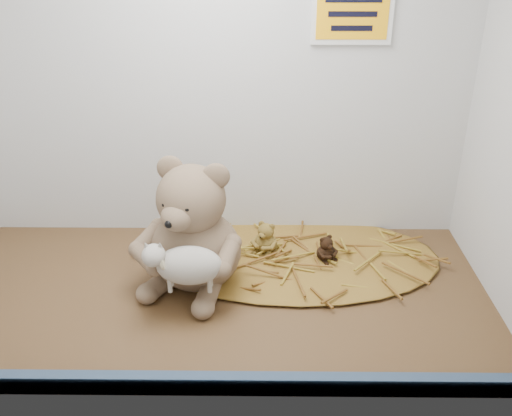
{
  "coord_description": "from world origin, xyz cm",
  "views": [
    {
      "loc": [
        9.93,
        -103.11,
        73.83
      ],
      "look_at": [
        8.87,
        1.31,
        20.7
      ],
      "focal_mm": 40.0,
      "sensor_mm": 36.0,
      "label": 1
    }
  ],
  "objects_px": {
    "main_teddy": "(194,225)",
    "mini_teddy_tan": "(266,236)",
    "mini_teddy_brown": "(326,247)",
    "toy_lamb": "(189,265)"
  },
  "relations": [
    {
      "from": "toy_lamb",
      "to": "mini_teddy_tan",
      "type": "bearing_deg",
      "value": 55.56
    },
    {
      "from": "mini_teddy_tan",
      "to": "mini_teddy_brown",
      "type": "distance_m",
      "value": 0.15
    },
    {
      "from": "main_teddy",
      "to": "mini_teddy_tan",
      "type": "xyz_separation_m",
      "value": [
        0.16,
        0.12,
        -0.1
      ]
    },
    {
      "from": "main_teddy",
      "to": "toy_lamb",
      "type": "xyz_separation_m",
      "value": [
        0.0,
        -0.11,
        -0.03
      ]
    },
    {
      "from": "main_teddy",
      "to": "mini_teddy_tan",
      "type": "bearing_deg",
      "value": 59.76
    },
    {
      "from": "main_teddy",
      "to": "mini_teddy_tan",
      "type": "distance_m",
      "value": 0.22
    },
    {
      "from": "main_teddy",
      "to": "mini_teddy_brown",
      "type": "bearing_deg",
      "value": 38.16
    },
    {
      "from": "toy_lamb",
      "to": "mini_teddy_brown",
      "type": "xyz_separation_m",
      "value": [
        0.3,
        0.19,
        -0.07
      ]
    },
    {
      "from": "mini_teddy_tan",
      "to": "toy_lamb",
      "type": "bearing_deg",
      "value": -93.06
    },
    {
      "from": "mini_teddy_brown",
      "to": "main_teddy",
      "type": "bearing_deg",
      "value": 159.41
    }
  ]
}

